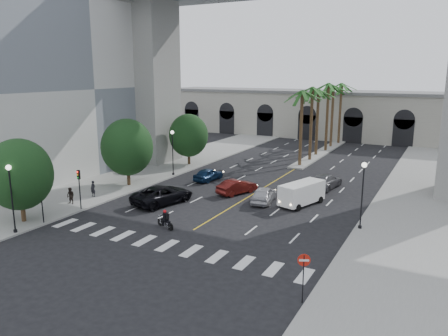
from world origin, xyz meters
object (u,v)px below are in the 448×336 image
(traffic_signal_near, at_px, (41,194))
(lamp_post_left_near, at_px, (11,193))
(motorcycle_rider, at_px, (166,220))
(car_b, at_px, (237,187))
(do_not_enter_sign, at_px, (304,268))
(cargo_van, at_px, (302,193))
(traffic_signal_far, at_px, (79,183))
(car_d, at_px, (325,181))
(lamp_post_right, at_px, (363,190))
(lamp_post_left_far, at_px, (173,149))
(pedestrian_a, at_px, (93,189))
(pedestrian_b, at_px, (71,196))
(car_a, at_px, (264,194))
(car_e, at_px, (208,174))
(car_c, at_px, (163,195))

(traffic_signal_near, bearing_deg, lamp_post_left_near, -92.29)
(lamp_post_left_near, xyz_separation_m, motorcycle_rider, (9.30, 6.31, -2.55))
(motorcycle_rider, distance_m, car_b, 11.44)
(motorcycle_rider, xyz_separation_m, do_not_enter_sign, (12.93, -5.87, 1.34))
(motorcycle_rider, height_order, cargo_van, cargo_van)
(car_b, xyz_separation_m, do_not_enter_sign, (12.33, -17.29, 1.29))
(traffic_signal_far, height_order, car_d, traffic_signal_far)
(lamp_post_right, bearing_deg, motorcycle_rider, -153.65)
(lamp_post_left_far, bearing_deg, traffic_signal_far, -89.60)
(lamp_post_left_far, xyz_separation_m, pedestrian_a, (-1.71, -11.12, -2.29))
(motorcycle_rider, bearing_deg, lamp_post_right, 47.85)
(lamp_post_left_far, distance_m, cargo_van, 17.34)
(lamp_post_left_near, height_order, lamp_post_left_far, same)
(motorcycle_rider, bearing_deg, pedestrian_b, -162.75)
(car_a, relative_size, do_not_enter_sign, 1.59)
(car_d, bearing_deg, pedestrian_b, 48.81)
(traffic_signal_far, relative_size, car_d, 0.69)
(lamp_post_left_far, bearing_deg, car_e, 0.94)
(lamp_post_right, height_order, car_a, lamp_post_right)
(traffic_signal_far, distance_m, car_d, 24.39)
(traffic_signal_far, height_order, cargo_van, traffic_signal_far)
(car_c, bearing_deg, car_b, -112.45)
(lamp_post_left_far, distance_m, pedestrian_a, 11.48)
(traffic_signal_near, relative_size, car_b, 0.83)
(car_e, bearing_deg, car_c, 98.31)
(car_e, bearing_deg, lamp_post_left_near, 82.28)
(car_a, bearing_deg, pedestrian_b, 21.81)
(traffic_signal_far, bearing_deg, motorcycle_rider, -1.17)
(car_b, height_order, cargo_van, cargo_van)
(traffic_signal_far, height_order, motorcycle_rider, traffic_signal_far)
(traffic_signal_near, xyz_separation_m, car_b, (9.80, 15.24, -1.79))
(lamp_post_right, relative_size, car_d, 1.01)
(lamp_post_right, xyz_separation_m, traffic_signal_near, (-22.70, -10.50, -0.71))
(lamp_post_left_far, height_order, motorcycle_rider, lamp_post_left_far)
(car_a, bearing_deg, lamp_post_left_near, 41.27)
(lamp_post_right, distance_m, do_not_enter_sign, 12.63)
(lamp_post_right, xyz_separation_m, traffic_signal_far, (-22.70, -6.50, -0.71))
(lamp_post_left_far, relative_size, traffic_signal_far, 1.47)
(do_not_enter_sign, bearing_deg, pedestrian_b, 141.54)
(lamp_post_left_far, relative_size, lamp_post_right, 1.00)
(car_a, xyz_separation_m, car_d, (3.75, 7.56, 0.01))
(car_a, bearing_deg, traffic_signal_far, 27.09)
(lamp_post_left_far, xyz_separation_m, cargo_van, (16.77, -3.90, -2.06))
(lamp_post_left_far, distance_m, car_b, 10.72)
(lamp_post_right, xyz_separation_m, car_a, (-9.41, 3.31, -2.47))
(car_c, height_order, pedestrian_b, car_c)
(traffic_signal_far, relative_size, do_not_enter_sign, 1.31)
(traffic_signal_far, relative_size, car_a, 0.83)
(lamp_post_left_near, distance_m, car_a, 21.24)
(lamp_post_left_near, height_order, car_e, lamp_post_left_near)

